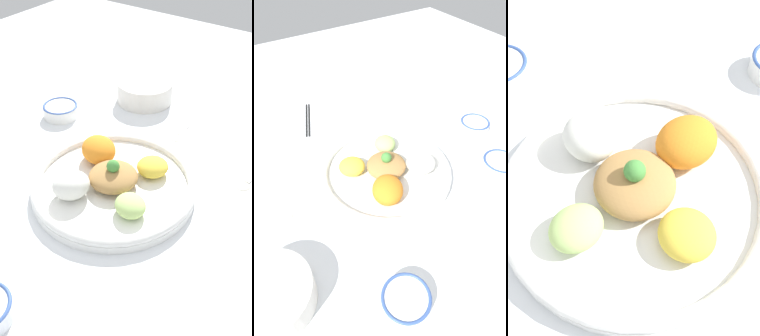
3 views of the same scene
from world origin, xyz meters
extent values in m
plane|color=white|center=(0.00, 0.00, 0.00)|extent=(2.40, 2.40, 0.00)
cylinder|color=white|center=(0.03, -0.01, 0.01)|extent=(0.39, 0.39, 0.02)
torus|color=white|center=(0.03, -0.01, 0.03)|extent=(0.39, 0.39, 0.02)
ellipsoid|color=orange|center=(0.11, -0.07, 0.05)|extent=(0.13, 0.12, 0.06)
ellipsoid|color=white|center=(0.08, 0.07, 0.05)|extent=(0.11, 0.11, 0.06)
ellipsoid|color=#B7DB7A|center=(-0.06, 0.04, 0.04)|extent=(0.10, 0.10, 0.04)
ellipsoid|color=yellow|center=(-0.03, -0.10, 0.04)|extent=(0.10, 0.11, 0.04)
ellipsoid|color=#AD7F47|center=(0.03, -0.01, 0.04)|extent=(0.12, 0.12, 0.04)
sphere|color=#478E3D|center=(0.03, -0.01, 0.07)|extent=(0.03, 0.03, 0.03)
camera|label=1|loc=(-0.40, 0.54, 0.64)|focal=42.00mm
camera|label=2|loc=(0.51, -0.35, 0.63)|focal=30.00mm
camera|label=3|loc=(-0.25, -0.10, 0.51)|focal=42.00mm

